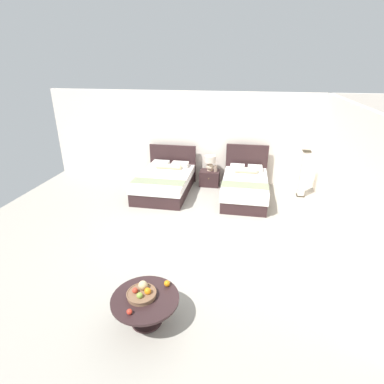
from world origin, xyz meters
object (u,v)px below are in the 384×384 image
at_px(bed_near_window, 165,182).
at_px(vase, 216,169).
at_px(floor_lamp_corner, 303,174).
at_px(table_lamp, 210,162).
at_px(loose_orange, 167,283).
at_px(nightstand, 210,178).
at_px(loose_apple, 129,312).
at_px(fruit_bowl, 142,293).
at_px(bed_near_corner, 245,187).
at_px(coffee_table, 145,303).

height_order(bed_near_window, vase, bed_near_window).
bearing_deg(floor_lamp_corner, bed_near_window, -173.63).
distance_m(table_lamp, loose_orange, 5.04).
height_order(nightstand, floor_lamp_corner, floor_lamp_corner).
bearing_deg(loose_apple, nightstand, 86.86).
bearing_deg(table_lamp, fruit_bowl, -92.81).
bearing_deg(bed_near_window, floor_lamp_corner, 6.37).
relative_size(bed_near_window, nightstand, 3.71).
bearing_deg(loose_orange, vase, 88.35).
bearing_deg(floor_lamp_corner, bed_near_corner, -164.77).
relative_size(fruit_bowl, loose_orange, 4.72).
xyz_separation_m(table_lamp, floor_lamp_corner, (2.55, -0.35, -0.09)).
distance_m(fruit_bowl, floor_lamp_corner, 5.68).
height_order(fruit_bowl, loose_orange, fruit_bowl).
distance_m(vase, coffee_table, 5.27).
xyz_separation_m(table_lamp, loose_orange, (0.03, -5.03, -0.26)).
bearing_deg(fruit_bowl, table_lamp, 87.19).
relative_size(bed_near_window, table_lamp, 4.68).
bearing_deg(loose_apple, bed_near_window, 99.97).
xyz_separation_m(table_lamp, loose_apple, (-0.31, -5.63, -0.26)).
bearing_deg(loose_orange, fruit_bowl, -137.84).
bearing_deg(vase, loose_orange, -91.65).
bearing_deg(bed_near_corner, bed_near_window, -179.94).
xyz_separation_m(bed_near_window, table_lamp, (1.16, 0.76, 0.42)).
height_order(nightstand, vase, vase).
bearing_deg(nightstand, floor_lamp_corner, -7.37).
bearing_deg(coffee_table, loose_apple, -107.92).
xyz_separation_m(vase, loose_apple, (-0.48, -5.57, -0.08)).
distance_m(coffee_table, loose_orange, 0.39).
relative_size(table_lamp, floor_lamp_corner, 0.35).
bearing_deg(nightstand, fruit_bowl, -92.82).
bearing_deg(loose_orange, loose_apple, -119.27).
height_order(fruit_bowl, loose_apple, fruit_bowl).
height_order(nightstand, fruit_bowl, fruit_bowl).
height_order(loose_orange, floor_lamp_corner, floor_lamp_corner).
distance_m(coffee_table, fruit_bowl, 0.15).
xyz_separation_m(nightstand, loose_orange, (0.03, -5.01, 0.24)).
distance_m(vase, floor_lamp_corner, 2.40).
bearing_deg(coffee_table, floor_lamp_corner, 60.95).
height_order(table_lamp, vase, table_lamp).
xyz_separation_m(coffee_table, fruit_bowl, (-0.05, 0.03, 0.14)).
bearing_deg(bed_near_window, loose_orange, -74.42).
relative_size(coffee_table, floor_lamp_corner, 0.73).
bearing_deg(bed_near_window, table_lamp, 33.35).
relative_size(bed_near_corner, table_lamp, 4.56).
bearing_deg(bed_near_window, vase, 27.88).
bearing_deg(coffee_table, nightstand, 87.76).
relative_size(fruit_bowl, floor_lamp_corner, 0.32).
relative_size(vase, coffee_table, 0.19).
bearing_deg(vase, bed_near_corner, -39.05).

